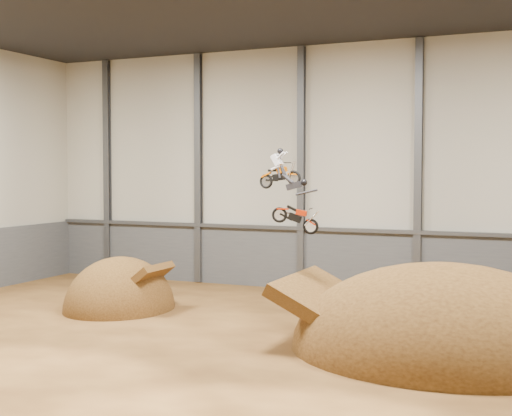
{
  "coord_description": "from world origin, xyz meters",
  "views": [
    {
      "loc": [
        10.51,
        -23.78,
        6.87
      ],
      "look_at": [
        -1.5,
        4.0,
        5.28
      ],
      "focal_mm": 50.0,
      "sensor_mm": 36.0,
      "label": 1
    }
  ],
  "objects_px": {
    "takeoff_ramp": "(120,309)",
    "landing_ramp": "(444,352)",
    "fmx_rider_a": "(281,166)",
    "fmx_rider_b": "(293,200)"
  },
  "relations": [
    {
      "from": "landing_ramp",
      "to": "fmx_rider_a",
      "type": "distance_m",
      "value": 10.31
    },
    {
      "from": "takeoff_ramp",
      "to": "landing_ramp",
      "type": "height_order",
      "value": "landing_ramp"
    },
    {
      "from": "takeoff_ramp",
      "to": "fmx_rider_b",
      "type": "relative_size",
      "value": 2.23
    },
    {
      "from": "fmx_rider_a",
      "to": "fmx_rider_b",
      "type": "relative_size",
      "value": 0.75
    },
    {
      "from": "takeoff_ramp",
      "to": "fmx_rider_a",
      "type": "height_order",
      "value": "fmx_rider_a"
    },
    {
      "from": "fmx_rider_b",
      "to": "takeoff_ramp",
      "type": "bearing_deg",
      "value": 160.43
    },
    {
      "from": "takeoff_ramp",
      "to": "fmx_rider_a",
      "type": "distance_m",
      "value": 11.26
    },
    {
      "from": "fmx_rider_a",
      "to": "landing_ramp",
      "type": "bearing_deg",
      "value": -5.43
    },
    {
      "from": "takeoff_ramp",
      "to": "fmx_rider_a",
      "type": "xyz_separation_m",
      "value": [
        8.75,
        -0.48,
        7.07
      ]
    },
    {
      "from": "landing_ramp",
      "to": "fmx_rider_b",
      "type": "distance_m",
      "value": 8.42
    }
  ]
}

